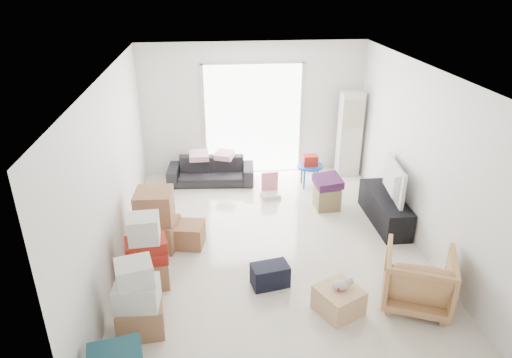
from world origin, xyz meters
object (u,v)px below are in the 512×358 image
at_px(sofa, 211,167).
at_px(ottoman, 327,197).
at_px(wood_crate, 339,300).
at_px(armchair, 419,276).
at_px(tv_console, 385,209).
at_px(television, 387,192).
at_px(kids_table, 310,164).
at_px(ac_tower, 350,134).

xyz_separation_m(sofa, ottoman, (2.05, -1.31, -0.13)).
distance_m(ottoman, wood_crate, 2.77).
bearing_deg(armchair, tv_console, -76.91).
relative_size(television, kids_table, 1.60).
bearing_deg(armchair, ottoman, -56.77).
bearing_deg(ac_tower, kids_table, -150.93).
height_order(ac_tower, television, ac_tower).
distance_m(television, wood_crate, 2.56).
xyz_separation_m(television, ottoman, (-0.85, 0.60, -0.35)).
xyz_separation_m(armchair, wood_crate, (-1.02, -0.05, -0.26)).
bearing_deg(kids_table, armchair, -80.46).
xyz_separation_m(ac_tower, armchair, (-0.30, -4.14, -0.45)).
bearing_deg(television, ac_tower, 8.27).
height_order(sofa, armchair, armchair).
relative_size(sofa, kids_table, 2.64).
xyz_separation_m(ottoman, wood_crate, (-0.53, -2.72, -0.04)).
bearing_deg(wood_crate, armchair, 2.54).
height_order(tv_console, wood_crate, tv_console).
xyz_separation_m(tv_console, sofa, (-2.90, 1.91, 0.09)).
height_order(ac_tower, kids_table, ac_tower).
height_order(sofa, ottoman, sofa).
bearing_deg(television, ottoman, 61.68).
height_order(ac_tower, wood_crate, ac_tower).
bearing_deg(wood_crate, kids_table, 83.57).
distance_m(armchair, wood_crate, 1.06).
bearing_deg(television, wood_crate, 153.91).
distance_m(ac_tower, wood_crate, 4.45).
relative_size(ac_tower, sofa, 1.02).
height_order(ac_tower, armchair, ac_tower).
distance_m(ac_tower, ottoman, 1.79).
bearing_deg(wood_crate, tv_console, 57.02).
xyz_separation_m(television, sofa, (-2.90, 1.91, -0.22)).
height_order(armchair, kids_table, armchair).
distance_m(ac_tower, tv_console, 2.15).
bearing_deg(wood_crate, sofa, 110.72).
bearing_deg(television, armchair, 177.21).
relative_size(armchair, ottoman, 2.05).
bearing_deg(kids_table, television, -58.14).
relative_size(ac_tower, wood_crate, 3.51).
bearing_deg(sofa, kids_table, -5.96).
bearing_deg(television, sofa, 63.55).
bearing_deg(sofa, ac_tower, 7.51).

